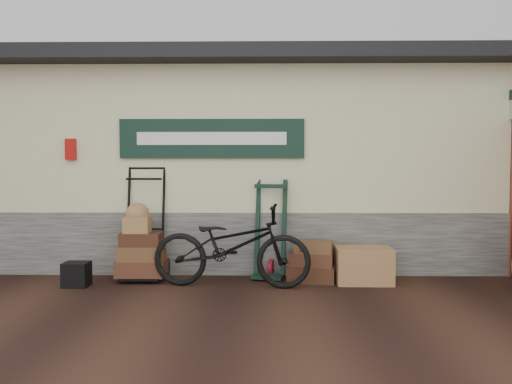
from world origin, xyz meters
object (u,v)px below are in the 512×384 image
suitcase_stack (312,261)px  wicker_hamper (363,265)px  black_trunk (77,274)px  bicycle (231,241)px  porter_trolley (144,222)px  green_barrow (270,229)px

suitcase_stack → wicker_hamper: bearing=-7.9°
suitcase_stack → black_trunk: suitcase_stack is taller
bicycle → suitcase_stack: bearing=-66.8°
porter_trolley → green_barrow: porter_trolley is taller
wicker_hamper → suitcase_stack: bearing=172.1°
black_trunk → bicycle: (2.02, 0.01, 0.44)m
green_barrow → suitcase_stack: green_barrow is taller
green_barrow → bicycle: (-0.50, -0.54, -0.09)m
wicker_hamper → black_trunk: wicker_hamper is taller
porter_trolley → wicker_hamper: size_ratio=2.16×
porter_trolley → suitcase_stack: 2.37m
green_barrow → wicker_hamper: 1.35m
black_trunk → green_barrow: bearing=12.3°
porter_trolley → bicycle: 1.35m
green_barrow → porter_trolley: bearing=-165.3°
wicker_hamper → bicycle: bicycle is taller
wicker_hamper → bicycle: 1.80m
green_barrow → bicycle: green_barrow is taller
suitcase_stack → black_trunk: size_ratio=1.99×
green_barrow → bicycle: bearing=-119.8°
porter_trolley → bicycle: bearing=-21.8°
green_barrow → suitcase_stack: size_ratio=2.17×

